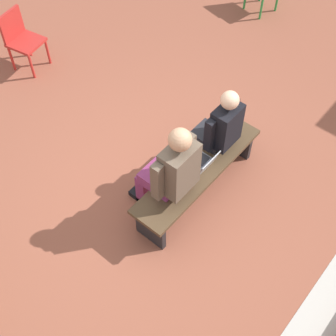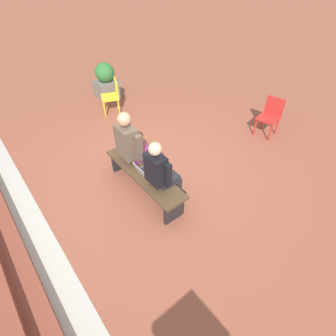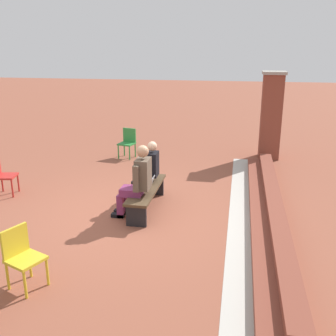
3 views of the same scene
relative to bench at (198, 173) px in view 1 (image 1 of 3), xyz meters
The scene contains 6 objects.
ground_plane 0.53m from the bench, 44.70° to the right, with size 60.00×60.00×0.00m, color brown.
bench is the anchor object (origin of this frame).
person_student 0.54m from the bench, behind, with size 0.51×0.64×1.29m.
person_adult 0.56m from the bench, 10.29° to the right, with size 0.58×0.74×1.41m.
laptop 0.15m from the bench, 164.66° to the left, with size 0.32×0.29×0.21m.
plastic_chair_near_bench_left 3.27m from the bench, 93.84° to the right, with size 0.49×0.49×0.84m.
Camera 1 is at (2.31, 2.01, 4.49)m, focal length 50.00 mm.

